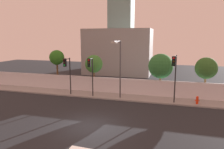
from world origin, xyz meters
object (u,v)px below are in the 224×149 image
roadside_tree_leftmost (57,58)px  traffic_light_left (175,69)px  roadside_tree_midright (161,66)px  street_lamp_curbside (119,64)px  traffic_light_right (91,69)px  fire_hydrant (197,100)px  roadside_tree_midleft (94,64)px  roadside_tree_rightmost (206,68)px  traffic_light_center (67,68)px

roadside_tree_leftmost → traffic_light_left: bearing=-14.9°
roadside_tree_midright → traffic_light_left: bearing=-69.2°
street_lamp_curbside → roadside_tree_leftmost: street_lamp_curbside is taller
traffic_light_right → fire_hydrant: traffic_light_right is taller
traffic_light_left → roadside_tree_midleft: traffic_light_left is taller
traffic_light_right → roadside_tree_midleft: bearing=105.9°
traffic_light_left → fire_hydrant: size_ratio=6.07×
fire_hydrant → roadside_tree_leftmost: roadside_tree_leftmost is taller
roadside_tree_midleft → roadside_tree_rightmost: 13.09m
fire_hydrant → roadside_tree_midright: 5.65m
roadside_tree_midright → roadside_tree_midleft: bearing=180.0°
traffic_light_center → roadside_tree_midright: size_ratio=0.88×
traffic_light_right → traffic_light_center: bearing=178.2°
street_lamp_curbside → roadside_tree_leftmost: size_ratio=1.23×
roadside_tree_midleft → roadside_tree_midright: size_ratio=0.93×
traffic_light_left → roadside_tree_midleft: bearing=157.8°
fire_hydrant → roadside_tree_rightmost: size_ratio=0.17×
traffic_light_center → fire_hydrant: bearing=2.4°
roadside_tree_midright → roadside_tree_rightmost: bearing=0.0°
traffic_light_center → fire_hydrant: traffic_light_center is taller
roadside_tree_midright → roadside_tree_rightmost: roadside_tree_midright is taller
traffic_light_left → roadside_tree_midright: 4.25m
roadside_tree_midright → fire_hydrant: bearing=-38.8°
roadside_tree_midleft → roadside_tree_rightmost: size_ratio=0.99×
traffic_light_left → traffic_light_right: size_ratio=1.11×
roadside_tree_leftmost → roadside_tree_rightmost: size_ratio=1.11×
roadside_tree_leftmost → roadside_tree_rightmost: bearing=0.0°
traffic_light_center → roadside_tree_rightmost: size_ratio=0.93×
traffic_light_right → roadside_tree_rightmost: 12.59m
roadside_tree_leftmost → roadside_tree_midright: roadside_tree_leftmost is taller
traffic_light_right → roadside_tree_midleft: (-1.07, 3.76, 0.03)m
traffic_light_left → traffic_light_right: (-8.67, 0.21, -0.34)m
traffic_light_left → roadside_tree_midright: (-1.51, 3.97, -0.27)m
fire_hydrant → roadside_tree_rightmost: 4.26m
traffic_light_left → roadside_tree_midright: traffic_light_left is taller
roadside_tree_midleft → roadside_tree_midright: 8.24m
roadside_tree_leftmost → street_lamp_curbside: bearing=-19.2°
traffic_light_right → roadside_tree_leftmost: (-6.29, 3.76, 0.68)m
fire_hydrant → roadside_tree_leftmost: (-17.27, 3.08, 3.42)m
fire_hydrant → roadside_tree_midright: roadside_tree_midright is taller
roadside_tree_midleft → street_lamp_curbside: bearing=-38.3°
fire_hydrant → roadside_tree_leftmost: 17.88m
traffic_light_left → traffic_light_center: 11.55m
traffic_light_left → roadside_tree_rightmost: bearing=49.8°
roadside_tree_midright → roadside_tree_rightmost: 4.85m
traffic_light_center → roadside_tree_midleft: bearing=63.9°
traffic_light_left → roadside_tree_midleft: size_ratio=1.07×
traffic_light_center → street_lamp_curbside: bearing=3.9°
traffic_light_center → roadside_tree_midright: 10.68m
traffic_light_right → roadside_tree_midright: roadside_tree_midright is taller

